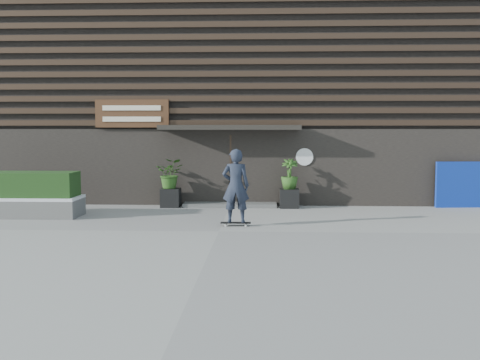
{
  "coord_description": "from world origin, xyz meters",
  "views": [
    {
      "loc": [
        1.12,
        -14.02,
        2.49
      ],
      "look_at": [
        0.44,
        1.89,
        1.1
      ],
      "focal_mm": 43.53,
      "sensor_mm": 36.0,
      "label": 1
    }
  ],
  "objects_px": {
    "planter_pot_right": "(289,198)",
    "planter_pot_left": "(171,198)",
    "raised_bed": "(19,208)",
    "skateboarder": "(236,186)",
    "blue_tarp": "(460,185)"
  },
  "relations": [
    {
      "from": "planter_pot_left",
      "to": "raised_bed",
      "type": "bearing_deg",
      "value": -151.46
    },
    {
      "from": "planter_pot_left",
      "to": "blue_tarp",
      "type": "height_order",
      "value": "blue_tarp"
    },
    {
      "from": "planter_pot_left",
      "to": "skateboarder",
      "type": "xyz_separation_m",
      "value": [
        2.27,
        -3.59,
        0.74
      ]
    },
    {
      "from": "planter_pot_right",
      "to": "planter_pot_left",
      "type": "bearing_deg",
      "value": 180.0
    },
    {
      "from": "planter_pot_right",
      "to": "skateboarder",
      "type": "distance_m",
      "value": 3.97
    },
    {
      "from": "planter_pot_left",
      "to": "skateboarder",
      "type": "height_order",
      "value": "skateboarder"
    },
    {
      "from": "planter_pot_right",
      "to": "blue_tarp",
      "type": "distance_m",
      "value": 5.46
    },
    {
      "from": "skateboarder",
      "to": "planter_pot_right",
      "type": "bearing_deg",
      "value": 66.92
    },
    {
      "from": "planter_pot_right",
      "to": "raised_bed",
      "type": "bearing_deg",
      "value": -164.38
    },
    {
      "from": "raised_bed",
      "to": "skateboarder",
      "type": "distance_m",
      "value": 6.49
    },
    {
      "from": "raised_bed",
      "to": "planter_pot_right",
      "type": "bearing_deg",
      "value": 15.62
    },
    {
      "from": "raised_bed",
      "to": "skateboarder",
      "type": "xyz_separation_m",
      "value": [
        6.29,
        -1.4,
        0.79
      ]
    },
    {
      "from": "planter_pot_left",
      "to": "raised_bed",
      "type": "distance_m",
      "value": 4.58
    },
    {
      "from": "planter_pot_left",
      "to": "skateboarder",
      "type": "bearing_deg",
      "value": -57.66
    },
    {
      "from": "blue_tarp",
      "to": "raised_bed",
      "type": "bearing_deg",
      "value": -175.29
    }
  ]
}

